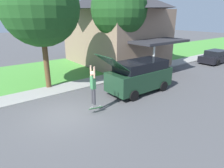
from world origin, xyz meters
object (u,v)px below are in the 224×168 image
suv_parked (140,76)px  skateboard (96,108)px  lawn_tree_far (119,10)px  lawn_tree_near (40,7)px  car_down_street (216,57)px  skateboarder (93,85)px

suv_parked → skateboard: bearing=-78.2°
lawn_tree_far → lawn_tree_near: bearing=-87.6°
lawn_tree_near → car_down_street: 18.50m
car_down_street → skateboard: size_ratio=5.63×
skateboarder → suv_parked: bearing=100.9°
car_down_street → skateboarder: size_ratio=2.13×
lawn_tree_near → lawn_tree_far: lawn_tree_near is taller
lawn_tree_far → skateboard: lawn_tree_far is taller
skateboard → skateboarder: bearing=-116.3°
lawn_tree_far → suv_parked: lawn_tree_far is taller
suv_parked → lawn_tree_near: bearing=-133.7°
lawn_tree_near → suv_parked: lawn_tree_near is taller
lawn_tree_far → skateboard: 9.71m
car_down_street → lawn_tree_far: bearing=-108.0°
lawn_tree_near → lawn_tree_far: 6.67m
lawn_tree_far → skateboard: (5.55, -6.12, -5.11)m
lawn_tree_near → skateboarder: bearing=5.0°
car_down_street → skateboarder: bearing=-83.5°
car_down_street → lawn_tree_near: bearing=-100.5°
lawn_tree_far → suv_parked: (4.69, -2.04, -4.26)m
suv_parked → skateboard: (0.85, -4.07, -0.85)m
lawn_tree_near → skateboarder: lawn_tree_near is taller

